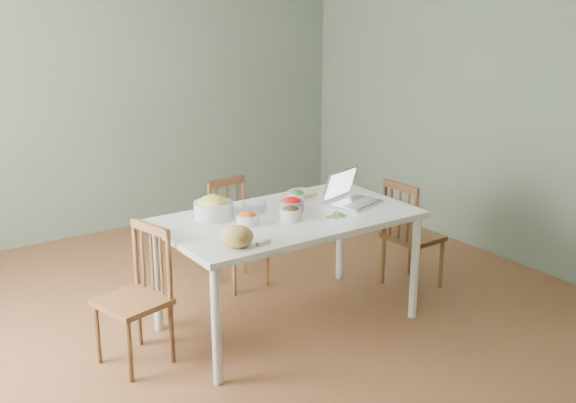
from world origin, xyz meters
TOP-DOWN VIEW (x-y plane):
  - floor at (0.00, 0.00)m, footprint 5.00×5.00m
  - wall_back at (0.00, 2.50)m, footprint 5.00×0.00m
  - wall_right at (2.50, 0.00)m, footprint 0.00×5.00m
  - dining_table at (0.18, -0.19)m, footprint 1.74×0.98m
  - chair_far at (0.25, 0.60)m, footprint 0.40×0.39m
  - chair_left at (-0.94, -0.10)m, footprint 0.46×0.48m
  - chair_right at (1.39, -0.20)m, footprint 0.39×0.41m
  - bread_boule at (-0.42, -0.52)m, footprint 0.26×0.26m
  - butter_stick at (-0.27, -0.58)m, footprint 0.10×0.05m
  - bowl_squash at (-0.27, 0.05)m, footprint 0.29×0.29m
  - bowl_carrot at (-0.14, -0.20)m, footprint 0.15×0.15m
  - bowl_onion at (0.04, 0.01)m, footprint 0.17×0.17m
  - bowl_mushroom at (0.14, -0.28)m, footprint 0.16×0.16m
  - bowl_redpep at (0.26, -0.13)m, footprint 0.17×0.17m
  - bowl_broccoli at (0.43, 0.05)m, footprint 0.15×0.15m
  - flatbread at (0.57, 0.18)m, footprint 0.27×0.27m
  - basil_bunch at (0.44, -0.38)m, footprint 0.18×0.18m
  - laptop at (0.74, -0.26)m, footprint 0.42×0.40m

SIDE VIEW (x-z plane):
  - floor at x=0.00m, z-range 0.00..0.00m
  - dining_table at x=0.18m, z-range 0.00..0.82m
  - chair_far at x=0.25m, z-range 0.00..0.86m
  - chair_right at x=1.39m, z-range 0.00..0.89m
  - chair_left at x=-0.94m, z-range 0.00..0.90m
  - flatbread at x=0.57m, z-range 0.82..0.84m
  - basil_bunch at x=0.44m, z-range 0.82..0.84m
  - butter_stick at x=-0.27m, z-range 0.82..0.85m
  - bowl_broccoli at x=0.43m, z-range 0.82..0.90m
  - bowl_carrot at x=-0.14m, z-range 0.82..0.90m
  - bowl_onion at x=0.04m, z-range 0.82..0.91m
  - bowl_mushroom at x=0.14m, z-range 0.82..0.91m
  - bowl_redpep at x=0.26m, z-range 0.82..0.92m
  - bread_boule at x=-0.42m, z-range 0.82..0.95m
  - bowl_squash at x=-0.27m, z-range 0.82..0.97m
  - laptop at x=0.74m, z-range 0.82..1.05m
  - wall_back at x=0.00m, z-range 0.00..2.70m
  - wall_right at x=2.50m, z-range 0.00..2.70m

